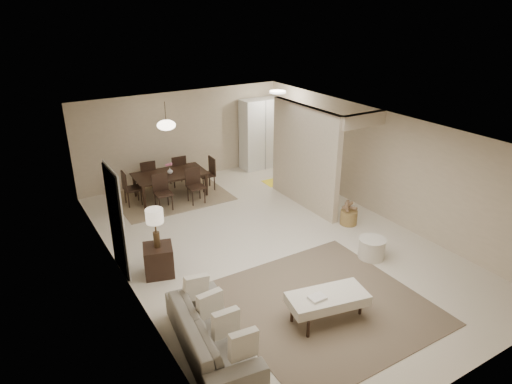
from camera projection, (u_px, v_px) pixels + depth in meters
floor at (269, 243)px, 9.69m from camera, size 9.00×9.00×0.00m
ceiling at (271, 129)px, 8.71m from camera, size 9.00×9.00×0.00m
back_wall at (183, 136)px, 12.74m from camera, size 6.00×0.00×6.00m
left_wall at (122, 224)px, 7.76m from camera, size 0.00×9.00×9.00m
right_wall at (378, 163)px, 10.63m from camera, size 0.00×9.00×9.00m
partition at (304, 157)px, 11.04m from camera, size 0.15×2.50×2.50m
doorway at (116, 222)px, 8.34m from camera, size 0.04×0.90×2.04m
pantry_cabinet at (261, 134)px, 13.66m from camera, size 1.20×0.55×2.10m
flush_light at (278, 92)px, 12.34m from camera, size 0.44×0.44×0.05m
living_rug at (324, 304)px, 7.74m from camera, size 3.20×3.20×0.01m
sofa at (212, 333)px, 6.62m from camera, size 2.24×1.10×0.63m
ottoman_bench at (327, 299)px, 7.27m from camera, size 1.37×0.84×0.46m
side_table at (159, 260)px, 8.50m from camera, size 0.66×0.66×0.58m
table_lamp at (155, 219)px, 8.17m from camera, size 0.32×0.32×0.76m
round_pouf at (372, 248)px, 9.06m from camera, size 0.54×0.54×0.42m
wicker_basket at (349, 217)px, 10.45m from camera, size 0.47×0.47×0.33m
dining_rug at (172, 196)px, 11.95m from camera, size 2.80×2.10×0.01m
dining_table at (171, 185)px, 11.83m from camera, size 1.87×1.09×0.65m
dining_chairs at (171, 181)px, 11.78m from camera, size 2.40×1.77×0.89m
vase at (170, 171)px, 11.67m from camera, size 0.17×0.17×0.16m
yellow_mat at (279, 181)px, 12.94m from camera, size 0.91×0.58×0.01m
pendant_light at (166, 125)px, 11.20m from camera, size 0.46×0.46×0.71m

